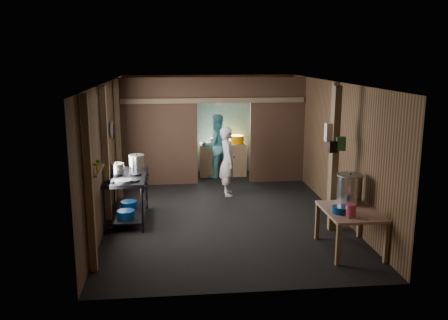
{
  "coord_description": "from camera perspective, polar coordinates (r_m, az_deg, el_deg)",
  "views": [
    {
      "loc": [
        -0.97,
        -9.37,
        3.11
      ],
      "look_at": [
        0.0,
        -0.2,
        1.1
      ],
      "focal_mm": 38.65,
      "sensor_mm": 36.0,
      "label": 1
    }
  ],
  "objects": [
    {
      "name": "pink_bucket",
      "position": [
        7.71,
        14.78,
        -5.75
      ],
      "size": [
        0.17,
        0.17,
        0.19
      ],
      "primitive_type": "cylinder",
      "rotation": [
        0.0,
        0.0,
        0.1
      ],
      "color": "#BE3D62",
      "rests_on": "prep_table"
    },
    {
      "name": "wall_front",
      "position": [
        6.22,
        3.2,
        -4.66
      ],
      "size": [
        4.5,
        0.0,
        2.6
      ],
      "primitive_type": "cube",
      "color": "brown",
      "rests_on": "ground"
    },
    {
      "name": "cook",
      "position": [
        10.81,
        0.44,
        -0.16
      ],
      "size": [
        0.39,
        0.58,
        1.56
      ],
      "primitive_type": "imported",
      "rotation": [
        0.0,
        0.0,
        1.59
      ],
      "color": "beige",
      "rests_on": "floor"
    },
    {
      "name": "post_right",
      "position": [
        9.86,
        12.7,
        1.42
      ],
      "size": [
        0.1,
        0.12,
        2.6
      ],
      "primitive_type": "cube",
      "color": "#806249",
      "rests_on": "floor"
    },
    {
      "name": "ceiling",
      "position": [
        9.43,
        -0.13,
        9.2
      ],
      "size": [
        4.5,
        7.0,
        0.0
      ],
      "primitive_type": "cube",
      "color": "#282726",
      "rests_on": "ground"
    },
    {
      "name": "jar_yellow",
      "position": [
        7.55,
        -14.89,
        -0.72
      ],
      "size": [
        0.08,
        0.08,
        0.1
      ],
      "primitive_type": "cylinder",
      "color": "orange",
      "rests_on": "wall_shelf"
    },
    {
      "name": "cross_beam",
      "position": [
        11.61,
        -1.23,
        7.06
      ],
      "size": [
        4.4,
        0.12,
        0.12
      ],
      "primitive_type": "cube",
      "color": "#806249",
      "rests_on": "wall_left"
    },
    {
      "name": "pan_lid_small",
      "position": [
        10.36,
        -12.86,
        3.33
      ],
      "size": [
        0.03,
        0.3,
        0.3
      ],
      "primitive_type": "cylinder",
      "rotation": [
        0.0,
        1.57,
        0.0
      ],
      "color": "black",
      "rests_on": "wall_left"
    },
    {
      "name": "wall_right",
      "position": [
        10.07,
        12.72,
        1.64
      ],
      "size": [
        0.0,
        7.0,
        2.6
      ],
      "primitive_type": "cube",
      "color": "brown",
      "rests_on": "ground"
    },
    {
      "name": "post_left_b",
      "position": [
        8.84,
        -13.77,
        0.13
      ],
      "size": [
        0.1,
        0.12,
        2.6
      ],
      "primitive_type": "cube",
      "color": "#806249",
      "rests_on": "floor"
    },
    {
      "name": "turquoise_panel",
      "position": [
        12.98,
        -1.69,
        4.06
      ],
      "size": [
        4.4,
        0.06,
        2.5
      ],
      "primitive_type": "cube",
      "color": "#8BC1C1",
      "rests_on": "wall_back"
    },
    {
      "name": "bag_black",
      "position": [
        8.59,
        12.74,
        1.53
      ],
      "size": [
        0.14,
        0.1,
        0.2
      ],
      "primitive_type": "cube",
      "color": "black",
      "rests_on": "post_free"
    },
    {
      "name": "pan_lid_big",
      "position": [
        9.96,
        -13.15,
        3.54
      ],
      "size": [
        0.03,
        0.34,
        0.34
      ],
      "primitive_type": "cylinder",
      "rotation": [
        0.0,
        1.57,
        0.0
      ],
      "color": "gray",
      "rests_on": "wall_left"
    },
    {
      "name": "back_counter",
      "position": [
        12.67,
        -0.14,
        0.07
      ],
      "size": [
        1.2,
        0.5,
        0.85
      ],
      "primitive_type": "cube",
      "color": "#806249",
      "rests_on": "floor"
    },
    {
      "name": "stove_pot_med",
      "position": [
        9.34,
        -12.52,
        -1.09
      ],
      "size": [
        0.32,
        0.32,
        0.24
      ],
      "primitive_type": null,
      "rotation": [
        0.0,
        0.0,
        -0.18
      ],
      "color": "#BABABA",
      "rests_on": "gas_range"
    },
    {
      "name": "yellow_tub",
      "position": [
        12.61,
        1.52,
        2.45
      ],
      "size": [
        0.37,
        0.37,
        0.21
      ],
      "primitive_type": "cylinder",
      "color": "orange",
      "rests_on": "back_counter"
    },
    {
      "name": "wall_left",
      "position": [
        9.63,
        -13.57,
        1.12
      ],
      "size": [
        0.0,
        7.0,
        2.6
      ],
      "primitive_type": "cube",
      "color": "brown",
      "rests_on": "ground"
    },
    {
      "name": "wall_shelf",
      "position": [
        7.56,
        -14.86,
        -1.2
      ],
      "size": [
        0.14,
        0.8,
        0.03
      ],
      "primitive_type": "cube",
      "color": "#806249",
      "rests_on": "wall_left"
    },
    {
      "name": "knife",
      "position": [
        7.61,
        15.61,
        -6.75
      ],
      "size": [
        0.29,
        0.13,
        0.01
      ],
      "primitive_type": "cube",
      "rotation": [
        0.0,
        0.0,
        -0.34
      ],
      "color": "#BABABA",
      "rests_on": "prep_table"
    },
    {
      "name": "gas_range",
      "position": [
        9.38,
        -11.38,
        -4.43
      ],
      "size": [
        0.78,
        1.52,
        0.9
      ],
      "primitive_type": null,
      "color": "black",
      "rests_on": "floor"
    },
    {
      "name": "post_left_c",
      "position": [
        10.79,
        -12.4,
        2.36
      ],
      "size": [
        0.1,
        0.12,
        2.6
      ],
      "primitive_type": "cube",
      "color": "#806249",
      "rests_on": "floor"
    },
    {
      "name": "post_left_a",
      "position": [
        7.11,
        -15.65,
        -2.92
      ],
      "size": [
        0.1,
        0.12,
        2.6
      ],
      "primitive_type": "cube",
      "color": "#806249",
      "rests_on": "floor"
    },
    {
      "name": "jar_white",
      "position": [
        7.31,
        -15.18,
        -1.16
      ],
      "size": [
        0.07,
        0.07,
        0.1
      ],
      "primitive_type": "cylinder",
      "color": "beige",
      "rests_on": "wall_shelf"
    },
    {
      "name": "stove_pot_large",
      "position": [
        9.67,
        -10.28,
        -0.3
      ],
      "size": [
        0.39,
        0.39,
        0.32
      ],
      "primitive_type": null,
      "rotation": [
        0.0,
        0.0,
        0.33
      ],
      "color": "#BABABA",
      "rests_on": "gas_range"
    },
    {
      "name": "post_free",
      "position": [
        8.74,
        12.93,
        0.02
      ],
      "size": [
        0.12,
        0.12,
        2.6
      ],
      "primitive_type": "cube",
      "color": "#806249",
      "rests_on": "floor"
    },
    {
      "name": "blue_tub_back",
      "position": [
        9.69,
        -11.2,
        -5.19
      ],
      "size": [
        0.32,
        0.32,
        0.13
      ],
      "primitive_type": "cylinder",
      "color": "navy",
      "rests_on": "gas_range"
    },
    {
      "name": "bag_white",
      "position": [
        8.71,
        12.6,
        3.21
      ],
      "size": [
        0.22,
        0.15,
        0.32
      ],
      "primitive_type": "cube",
      "color": "beige",
      "rests_on": "post_free"
    },
    {
      "name": "partition_right",
      "position": [
        11.98,
        6.31,
        3.54
      ],
      "size": [
        1.35,
        0.1,
        2.6
      ],
      "primitive_type": "cube",
      "color": "#482F1E",
      "rests_on": "floor"
    },
    {
      "name": "jar_green",
      "position": [
        7.76,
        -14.65,
        -0.35
      ],
      "size": [
        0.06,
        0.06,
        0.1
      ],
      "primitive_type": "cylinder",
      "color": "#317440",
      "rests_on": "wall_shelf"
    },
    {
      "name": "bag_green",
      "position": [
        8.65,
        13.59,
        1.89
      ],
      "size": [
        0.16,
        0.12,
        0.24
      ],
      "primitive_type": "cube",
      "color": "#317440",
      "rests_on": "post_free"
    },
    {
      "name": "worker_back",
      "position": [
        12.37,
        -0.93,
        1.69
      ],
      "size": [
        0.97,
        0.85,
        1.66
      ],
      "primitive_type": "imported",
      "rotation": [
        0.0,
        0.0,
        3.46
      ],
      "color": "teal",
      "rests_on": "floor"
    },
    {
      "name": "partition_left",
      "position": [
        11.72,
        -7.71,
        3.3
      ],
      "size": [
        1.85,
        0.1,
        2.6
      ],
      "primitive_type": "cube",
      "color": "#482F1E",
      "rests_on": "floor"
    },
    {
      "name": "wash_basin",
      "position": [
        7.83,
        13.71,
        -5.73
      ],
      "size": [
        0.35,
        0.35,
        0.11
      ],
      "primitive_type": "cylinder",
      "rotation": [
        0.0,
        0.0,
        0.29
      ],
      "color": "navy",
      "rests_on": "prep_table"
    },
    {
      "name": "frying_pan",
      "position": [
        8.75,
        -11.83,
        -2.46
      ],
      "size": [
        0.41,
        0.58,
        0.07
      ],
      "primitive_type": null,
      "rotation": [
        0.0,
        0.0,
        0.22
      ],
      "color": "gray",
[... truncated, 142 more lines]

